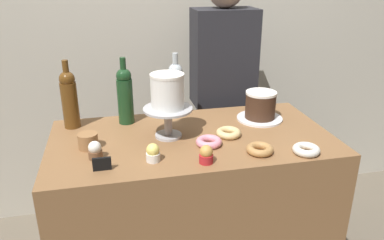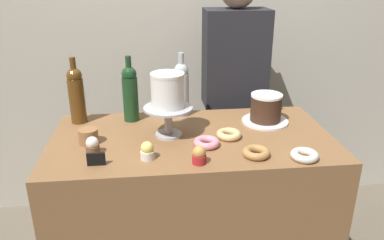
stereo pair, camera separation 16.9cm
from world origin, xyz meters
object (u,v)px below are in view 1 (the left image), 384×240
(donut_pink, at_px, (209,142))
(coffee_cup_ceramic, at_px, (263,101))
(cupcake_lemon, at_px, (153,153))
(cake_stand_pedestal, at_px, (168,117))
(chocolate_round_cake, at_px, (260,105))
(cupcake_vanilla, at_px, (95,150))
(donut_glazed, at_px, (229,133))
(donut_maple, at_px, (260,149))
(cookie_stack, at_px, (88,141))
(white_layer_cake, at_px, (167,91))
(barista_figure, at_px, (222,104))
(cupcake_caramel, at_px, (206,155))
(wine_bottle_clear, at_px, (176,89))
(wine_bottle_green, at_px, (125,95))
(wine_bottle_amber, at_px, (69,98))
(price_sign_chalkboard, at_px, (102,164))
(donut_sugar, at_px, (306,150))

(donut_pink, bearing_deg, coffee_cup_ceramic, 43.64)
(cupcake_lemon, height_order, coffee_cup_ceramic, coffee_cup_ceramic)
(cake_stand_pedestal, distance_m, chocolate_round_cake, 0.50)
(cupcake_vanilla, height_order, donut_glazed, cupcake_vanilla)
(donut_maple, height_order, cookie_stack, cookie_stack)
(white_layer_cake, relative_size, coffee_cup_ceramic, 1.81)
(chocolate_round_cake, bearing_deg, barista_figure, 98.85)
(donut_maple, height_order, donut_glazed, same)
(white_layer_cake, xyz_separation_m, coffee_cup_ceramic, (0.56, 0.26, -0.17))
(white_layer_cake, height_order, cupcake_caramel, white_layer_cake)
(cupcake_lemon, height_order, donut_pink, cupcake_lemon)
(wine_bottle_clear, relative_size, wine_bottle_green, 1.00)
(wine_bottle_amber, relative_size, donut_glazed, 2.91)
(wine_bottle_green, xyz_separation_m, wine_bottle_amber, (-0.26, 0.00, 0.00))
(cake_stand_pedestal, bearing_deg, wine_bottle_clear, 72.33)
(cupcake_lemon, bearing_deg, donut_maple, -3.35)
(cupcake_vanilla, height_order, donut_maple, cupcake_vanilla)
(wine_bottle_green, relative_size, barista_figure, 0.20)
(cupcake_lemon, bearing_deg, barista_figure, 55.74)
(wine_bottle_amber, distance_m, donut_maple, 0.91)
(cupcake_lemon, relative_size, donut_maple, 0.66)
(cookie_stack, bearing_deg, wine_bottle_clear, 34.55)
(cupcake_lemon, distance_m, cookie_stack, 0.31)
(wine_bottle_clear, distance_m, wine_bottle_green, 0.26)
(donut_maple, xyz_separation_m, price_sign_chalkboard, (-0.63, -0.01, 0.01))
(chocolate_round_cake, distance_m, donut_glazed, 0.28)
(wine_bottle_amber, relative_size, donut_maple, 2.91)
(wine_bottle_clear, height_order, cupcake_vanilla, wine_bottle_clear)
(donut_pink, height_order, barista_figure, barista_figure)
(donut_glazed, distance_m, coffee_cup_ceramic, 0.43)
(wine_bottle_amber, relative_size, cupcake_lemon, 4.38)
(cookie_stack, bearing_deg, chocolate_round_cake, 10.36)
(donut_pink, relative_size, cookie_stack, 1.33)
(donut_sugar, relative_size, cookie_stack, 1.33)
(price_sign_chalkboard, bearing_deg, barista_figure, 47.87)
(wine_bottle_clear, distance_m, cookie_stack, 0.53)
(wine_bottle_amber, relative_size, cupcake_caramel, 4.38)
(cupcake_caramel, bearing_deg, donut_sugar, -1.41)
(cupcake_caramel, bearing_deg, cookie_stack, 152.66)
(cupcake_lemon, bearing_deg, cupcake_caramel, -16.67)
(cupcake_lemon, distance_m, donut_pink, 0.27)
(barista_figure, bearing_deg, cookie_stack, -142.96)
(cookie_stack, distance_m, coffee_cup_ceramic, 0.96)
(coffee_cup_ceramic, relative_size, barista_figure, 0.05)
(chocolate_round_cake, xyz_separation_m, wine_bottle_amber, (-0.91, 0.10, 0.07))
(cake_stand_pedestal, relative_size, wine_bottle_green, 0.67)
(cupcake_lemon, distance_m, price_sign_chalkboard, 0.20)
(cupcake_lemon, relative_size, price_sign_chalkboard, 1.06)
(donut_pink, distance_m, barista_figure, 0.72)
(wine_bottle_clear, xyz_separation_m, wine_bottle_green, (-0.26, -0.04, 0.00))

